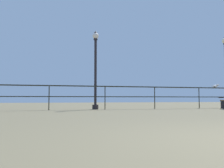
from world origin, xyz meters
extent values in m
cube|color=black|center=(0.00, 9.10, 1.09)|extent=(20.54, 0.05, 0.05)
cube|color=black|center=(0.00, 9.10, 0.60)|extent=(20.54, 0.04, 0.04)
cylinder|color=black|center=(-2.57, 9.10, 0.55)|extent=(0.04, 0.04, 1.09)
cylinder|color=black|center=(0.00, 9.10, 0.55)|extent=(0.04, 0.04, 1.09)
cylinder|color=black|center=(2.57, 9.10, 0.55)|extent=(0.04, 0.04, 1.09)
cylinder|color=black|center=(5.14, 9.10, 0.55)|extent=(0.04, 0.04, 1.09)
cube|color=black|center=(6.19, 8.49, 0.21)|extent=(0.06, 0.45, 0.42)
cube|color=black|center=(6.18, 8.69, 0.56)|extent=(0.05, 0.35, 0.04)
cylinder|color=black|center=(-0.42, 9.34, 0.11)|extent=(0.29, 0.29, 0.22)
cylinder|color=black|center=(-0.42, 9.34, 1.79)|extent=(0.12, 0.12, 3.14)
cylinder|color=black|center=(-0.42, 9.34, 3.39)|extent=(0.20, 0.20, 0.06)
sphere|color=#F2DFCE|center=(-0.42, 9.34, 3.57)|extent=(0.30, 0.30, 0.30)
cone|color=black|center=(-0.42, 9.34, 3.77)|extent=(0.15, 0.15, 0.10)
ellipsoid|color=silver|center=(6.15, 9.10, 1.19)|extent=(0.30, 0.27, 0.14)
ellipsoid|color=gray|center=(6.15, 9.10, 1.21)|extent=(0.25, 0.23, 0.05)
sphere|color=silver|center=(6.25, 9.03, 1.25)|extent=(0.11, 0.11, 0.11)
cone|color=gold|center=(6.31, 8.99, 1.25)|extent=(0.07, 0.07, 0.05)
cube|color=gray|center=(6.04, 9.18, 1.19)|extent=(0.11, 0.10, 0.02)
camera|label=1|loc=(-2.62, -1.82, 0.50)|focal=37.97mm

